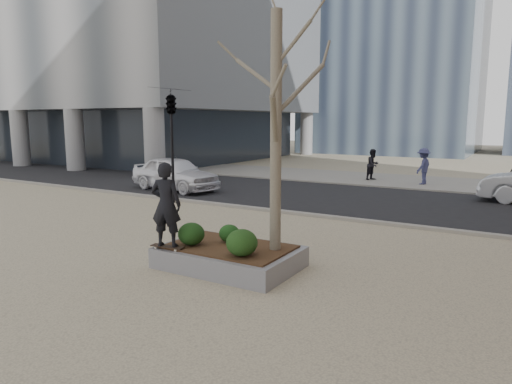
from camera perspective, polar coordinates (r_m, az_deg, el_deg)
The scene contains 15 objects.
ground at distance 11.00m, azimuth -7.68°, elevation -8.42°, with size 120.00×120.00×0.00m, color tan.
street at distance 19.61m, azimuth 10.79°, elevation -0.78°, with size 60.00×8.00×0.02m, color black.
far_sidewalk at distance 26.23m, azimuth 16.06°, elevation 1.46°, with size 60.00×6.00×0.02m, color gray.
planter at distance 10.36m, azimuth -3.33°, elevation -8.14°, with size 3.00×2.00×0.45m, color gray.
planter_mulch at distance 10.29m, azimuth -3.34°, elevation -6.84°, with size 2.70×1.70×0.04m, color #382314.
sycamore_tree at distance 9.66m, azimuth 2.53°, elevation 12.05°, with size 2.80×2.80×6.60m, color gray, non-canonical shape.
shrub_left at distance 10.38m, azimuth -8.09°, elevation -5.21°, with size 0.60×0.60×0.51m, color #173310.
shrub_middle at distance 10.56m, azimuth -3.36°, elevation -5.17°, with size 0.48×0.48×0.41m, color #183711.
shrub_right at distance 9.46m, azimuth -1.79°, elevation -6.35°, with size 0.66×0.66×0.56m, color black.
skateboard at distance 10.32m, azimuth -11.03°, elevation -6.84°, with size 0.78×0.20×0.07m, color black, non-canonical shape.
skateboarder at distance 10.11m, azimuth -11.19°, elevation -1.56°, with size 0.68×0.44×1.86m, color black.
police_car at distance 21.74m, azimuth -10.09°, elevation 2.32°, with size 1.87×4.65×1.58m, color white.
pedestrian_a at distance 25.92m, azimuth 14.42°, elevation 3.34°, with size 0.82×0.64×1.69m, color black.
pedestrian_b at distance 24.85m, azimuth 20.17°, elevation 3.05°, with size 1.20×0.69×1.86m, color #393B66.
traffic_light_near at distance 18.36m, azimuth -10.43°, elevation 5.62°, with size 0.60×2.48×4.50m, color black, non-canonical shape.
Camera 1 is at (6.58, -8.19, 3.26)m, focal length 32.00 mm.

